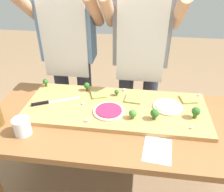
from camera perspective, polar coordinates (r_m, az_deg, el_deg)
prep_table at (r=1.49m, az=0.03°, el=-8.98°), size 1.57×0.73×0.75m
cutting_board at (r=1.50m, az=0.93°, el=-2.98°), size 1.17×0.46×0.03m
chefs_knife at (r=1.57m, az=-15.33°, el=-1.48°), size 0.29×0.16×0.02m
pizza_whole_beet_magenta at (r=1.43m, az=-0.78°, el=-3.72°), size 0.20×0.20×0.02m
pizza_whole_cheese_artichoke at (r=1.52m, az=13.68°, el=-2.56°), size 0.19×0.19×0.02m
pizza_slice_far_right at (r=1.56m, az=5.28°, el=-0.66°), size 0.11×0.11×0.01m
pizza_slice_center at (r=1.60m, az=-3.43°, el=0.39°), size 0.12×0.12×0.01m
pizza_slice_near_left at (r=1.63m, az=18.36°, el=-0.78°), size 0.11×0.11×0.01m
broccoli_floret_front_mid at (r=1.75m, az=-16.13°, el=3.35°), size 0.04×0.04×0.06m
broccoli_floret_front_right at (r=1.37m, az=5.17°, el=-4.40°), size 0.05×0.05×0.06m
broccoli_floret_back_mid at (r=1.58m, az=1.05°, el=0.99°), size 0.03×0.03×0.05m
broccoli_floret_front_left at (r=1.45m, az=20.08°, el=-3.68°), size 0.05×0.05×0.07m
broccoli_floret_center_left at (r=1.38m, az=10.53°, el=-4.34°), size 0.05×0.05×0.07m
broccoli_floret_back_left at (r=1.64m, az=-6.26°, el=2.51°), size 0.04×0.04×0.06m
cheese_crumble_a at (r=1.65m, az=3.09°, el=1.50°), size 0.02×0.02×0.02m
cheese_crumble_b at (r=1.36m, az=-6.24°, el=-6.08°), size 0.02×0.02×0.02m
cheese_crumble_c at (r=1.51m, az=-7.16°, el=-1.88°), size 0.02×0.02×0.01m
cheese_crumble_d at (r=1.70m, az=20.83°, el=0.21°), size 0.02×0.02×0.01m
cheese_crumble_e at (r=1.38m, az=19.12°, el=-7.48°), size 0.01×0.01×0.01m
flour_cup at (r=1.39m, az=-21.38°, el=-7.23°), size 0.10×0.10×0.10m
recipe_note at (r=1.25m, az=11.20°, el=-12.98°), size 0.16×0.20×0.00m
cook_left at (r=1.85m, az=-10.66°, el=12.01°), size 0.54×0.39×1.67m
cook_right at (r=1.76m, az=7.13°, el=11.28°), size 0.54×0.39×1.67m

